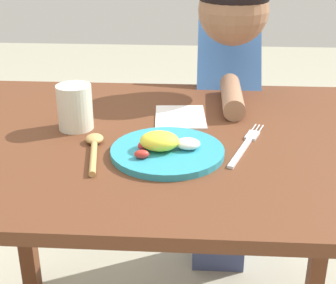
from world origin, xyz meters
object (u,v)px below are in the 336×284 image
object	(u,v)px
fork	(246,144)
drinking_cup	(75,107)
plate	(166,149)
person	(225,120)
spoon	(94,147)

from	to	relation	value
fork	drinking_cup	bearing A→B (deg)	98.78
plate	drinking_cup	size ratio (longest dim) A/B	2.26
drinking_cup	person	distance (m)	0.58
fork	spoon	size ratio (longest dim) A/B	1.24
plate	drinking_cup	distance (m)	0.26
drinking_cup	person	world-z (taller)	person
drinking_cup	person	bearing A→B (deg)	47.56
plate	spoon	xyz separation A→B (m)	(-0.15, 0.01, -0.01)
drinking_cup	fork	bearing A→B (deg)	-10.82
plate	fork	size ratio (longest dim) A/B	1.02
fork	spoon	xyz separation A→B (m)	(-0.32, -0.05, 0.01)
plate	drinking_cup	bearing A→B (deg)	148.96
fork	person	world-z (taller)	person
person	fork	bearing A→B (deg)	92.21
spoon	drinking_cup	bearing A→B (deg)	19.12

